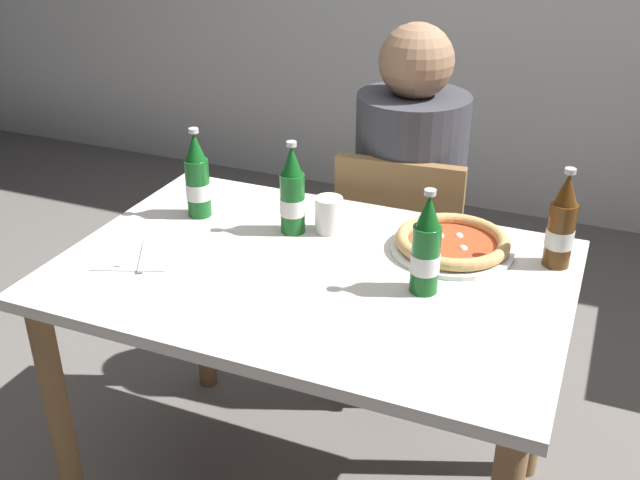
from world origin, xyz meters
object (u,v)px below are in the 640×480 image
Objects in this scene: dining_table_main at (312,308)px; pizza_margherita_near at (452,243)px; beer_bottle_extra at (425,251)px; beer_bottle_left at (197,180)px; beer_bottle_right at (561,226)px; beer_bottle_center at (292,195)px; paper_cup at (329,215)px; chair_behind_table at (402,257)px; diner_seated at (407,222)px; napkin_with_cutlery at (138,253)px.

pizza_margherita_near is at bearing 36.56° from dining_table_main.
pizza_margherita_near is at bearing 86.31° from beer_bottle_extra.
beer_bottle_right is at bearing 5.25° from beer_bottle_left.
beer_bottle_extra is (-0.01, -0.22, 0.08)m from pizza_margherita_near.
beer_bottle_center reaches higher than pizza_margherita_near.
beer_bottle_right is 2.60× the size of paper_cup.
dining_table_main is 1.41× the size of chair_behind_table.
dining_table_main is 0.48m from beer_bottle_left.
dining_table_main is 0.99× the size of diner_seated.
beer_bottle_center is at bearing 40.94° from napkin_with_cutlery.
beer_bottle_left reaches higher than paper_cup.
dining_table_main is at bearing -143.44° from pizza_margherita_near.
chair_behind_table is 3.67× the size of napkin_with_cutlery.
napkin_with_cutlery is 2.44× the size of paper_cup.
pizza_margherita_near is 1.24× the size of beer_bottle_right.
beer_bottle_extra is at bearing -136.89° from beer_bottle_right.
diner_seated is 5.22× the size of napkin_with_cutlery.
beer_bottle_right reaches higher than dining_table_main.
chair_behind_table is 0.61m from beer_bottle_center.
beer_bottle_right reaches higher than napkin_with_cutlery.
paper_cup reaches higher than dining_table_main.
beer_bottle_left is 1.00× the size of beer_bottle_right.
beer_bottle_center is at bearing -157.36° from paper_cup.
paper_cup is at bearing 22.64° from beer_bottle_center.
napkin_with_cutlery is at bearing -95.69° from beer_bottle_left.
diner_seated is 0.73m from beer_bottle_left.
diner_seated is 0.91m from napkin_with_cutlery.
beer_bottle_right is at bearing 6.91° from beer_bottle_center.
chair_behind_table is at bearing 45.39° from beer_bottle_left.
beer_bottle_right is at bearing 138.07° from chair_behind_table.
beer_bottle_center is 0.66m from beer_bottle_right.
pizza_margherita_near is at bearing 3.04° from paper_cup.
dining_table_main is at bearing -155.84° from beer_bottle_right.
diner_seated is at bearing -88.29° from chair_behind_table.
beer_bottle_center is 2.60× the size of paper_cup.
beer_bottle_extra is 0.71m from napkin_with_cutlery.
chair_behind_table is 0.75m from beer_bottle_extra.
beer_bottle_left is at bearing -173.37° from paper_cup.
diner_seated reaches higher than chair_behind_table.
paper_cup is (-0.04, 0.20, 0.16)m from dining_table_main.
pizza_margherita_near is 3.21× the size of paper_cup.
paper_cup is (0.09, 0.04, -0.06)m from beer_bottle_center.
beer_bottle_right is 1.02m from napkin_with_cutlery.
beer_bottle_extra is (0.27, -0.00, 0.22)m from dining_table_main.
napkin_with_cutlery is at bearing 51.93° from chair_behind_table.
pizza_margherita_near is 1.24× the size of beer_bottle_center.
napkin_with_cutlery is at bearing -166.44° from dining_table_main.
beer_bottle_left is 0.69m from beer_bottle_extra.
beer_bottle_left and beer_bottle_center have the same top height.
dining_table_main is 3.93× the size of pizza_margherita_near.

